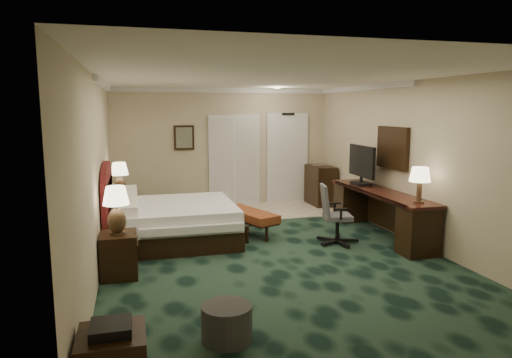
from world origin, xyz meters
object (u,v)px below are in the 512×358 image
object	(u,v)px
lamp_far	(120,179)
bed_bench	(249,222)
lamp_near	(117,210)
nightstand_far	(123,210)
bed	(174,222)
tv	(362,165)
desk	(380,213)
desk_chair	(338,214)
nightstand_near	(119,255)
minibar	(321,185)
ottoman	(227,323)

from	to	relation	value
lamp_far	bed_bench	bearing A→B (deg)	-29.34
lamp_near	nightstand_far	bearing A→B (deg)	89.89
bed	tv	world-z (taller)	tv
desk	desk_chair	bearing A→B (deg)	-164.74
lamp_far	desk_chair	distance (m)	4.17
lamp_far	tv	xyz separation A→B (m)	(4.44, -1.24, 0.27)
nightstand_near	minibar	size ratio (longest dim) A/B	0.64
nightstand_far	bed_bench	world-z (taller)	nightstand_far
desk	ottoman	bearing A→B (deg)	-138.57
desk	bed_bench	bearing A→B (deg)	163.20
lamp_near	desk_chair	bearing A→B (deg)	11.17
bed	nightstand_far	size ratio (longest dim) A/B	3.42
nightstand_far	bed_bench	xyz separation A→B (m)	(2.19, -1.25, -0.08)
lamp_far	tv	bearing A→B (deg)	-15.57
tv	desk_chair	distance (m)	1.48
lamp_far	ottoman	size ratio (longest dim) A/B	1.27
desk_chair	bed_bench	bearing A→B (deg)	156.51
lamp_near	desk_chair	world-z (taller)	lamp_near
ottoman	lamp_far	bearing A→B (deg)	102.55
lamp_far	minibar	xyz separation A→B (m)	(4.49, 0.81, -0.45)
nightstand_near	lamp_near	bearing A→B (deg)	-97.87
bed	lamp_far	xyz separation A→B (m)	(-0.90, 1.33, 0.59)
minibar	nightstand_far	bearing A→B (deg)	-169.62
nightstand_near	desk	distance (m)	4.52
nightstand_far	minibar	bearing A→B (deg)	10.38
nightstand_near	minibar	world-z (taller)	minibar
nightstand_near	lamp_near	size ratio (longest dim) A/B	0.92
nightstand_near	minibar	bearing A→B (deg)	39.35
bed_bench	nightstand_far	bearing A→B (deg)	128.85
desk	tv	size ratio (longest dim) A/B	2.88
ottoman	desk	xyz separation A→B (m)	(3.37, 2.97, 0.22)
lamp_far	bed_bench	size ratio (longest dim) A/B	0.49
nightstand_near	desk_chair	distance (m)	3.55
lamp_near	tv	bearing A→B (deg)	20.37
nightstand_near	ottoman	bearing A→B (deg)	-62.98
lamp_far	nightstand_near	bearing A→B (deg)	-89.22
lamp_near	tv	xyz separation A→B (m)	(4.41, 1.64, 0.27)
nightstand_near	ottoman	distance (m)	2.32
bed_bench	ottoman	bearing A→B (deg)	-128.83
lamp_far	tv	distance (m)	4.62
nightstand_far	ottoman	xyz separation A→B (m)	(1.05, -4.90, -0.12)
bed	desk	xyz separation A→B (m)	(3.56, -0.60, 0.08)
bed	ottoman	size ratio (longest dim) A/B	4.08
nightstand_near	ottoman	xyz separation A→B (m)	(1.05, -2.06, -0.12)
bed_bench	minibar	size ratio (longest dim) A/B	1.39
nightstand_near	desk	world-z (taller)	desk
ottoman	desk	world-z (taller)	desk
bed_bench	lamp_far	bearing A→B (deg)	129.22
desk_chair	minibar	size ratio (longest dim) A/B	1.08
minibar	lamp_near	bearing A→B (deg)	-140.41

